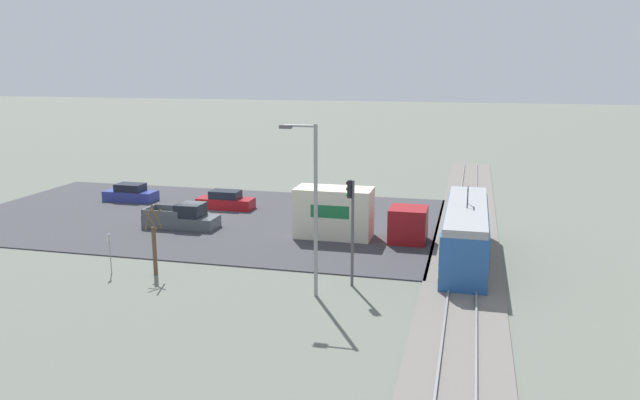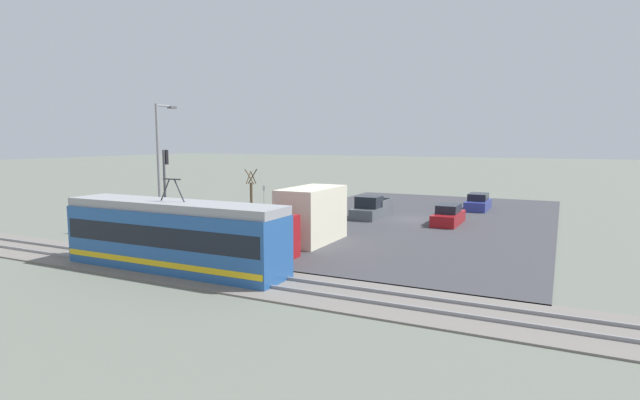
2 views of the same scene
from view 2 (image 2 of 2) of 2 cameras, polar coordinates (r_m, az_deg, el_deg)
The scene contains 12 objects.
ground_plane at distance 41.45m, azimuth 10.31°, elevation -2.29°, with size 320.00×320.00×0.00m, color #60665B.
road_surface at distance 41.44m, azimuth 10.31°, elevation -2.24°, with size 21.75×37.27×0.08m.
rail_bed at distance 22.69m, azimuth -4.22°, elevation -9.68°, with size 65.52×4.40×0.22m.
light_rail_tram at distance 25.96m, azimuth -16.37°, elevation -4.00°, with size 12.20×2.61×4.54m.
box_truck at distance 30.44m, azimuth -2.02°, elevation -2.27°, with size 2.60×9.07×3.46m.
pickup_truck at distance 42.11m, azimuth 5.92°, elevation -1.02°, with size 2.04×5.48×1.83m.
sedan_car_0 at distance 48.65m, azimuth 17.61°, elevation -0.32°, with size 1.89×4.58×1.52m.
sedan_car_1 at distance 39.69m, azimuth 14.46°, elevation -1.77°, with size 1.80×4.72×1.52m.
traffic_light_pole at distance 34.14m, azimuth -17.26°, elevation 1.95°, with size 0.28×0.47×5.88m.
street_tree at distance 43.70m, azimuth -7.86°, elevation 0.66°, with size 0.97×0.81×4.06m.
street_lamp_near_crossing at distance 36.61m, azimuth -17.80°, elevation 4.40°, with size 0.36×1.95×9.01m.
no_parking_sign at distance 46.15m, azimuth -6.42°, elevation 0.49°, with size 0.32×0.08×2.36m.
Camera 2 is at (-10.99, 39.43, 6.49)m, focal length 28.00 mm.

